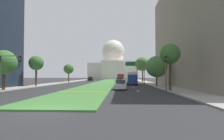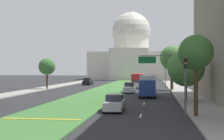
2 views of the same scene
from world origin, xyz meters
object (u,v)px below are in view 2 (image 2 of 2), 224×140
(overhead_guide_sign, at_px, (159,66))
(sedan_midblock, at_px, (129,88))
(traffic_light_near_right, at_px, (185,79))
(city_bus, at_px, (138,79))
(street_tree_left_far, at_px, (47,67))
(street_tree_right_near, at_px, (196,53))
(sedan_far_horizon, at_px, (88,82))
(sedan_distant, at_px, (138,84))
(sedan_lead_stopped, at_px, (115,103))
(street_tree_right_far, at_px, (172,58))
(sedan_very_far, at_px, (141,80))
(traffic_light_far_right, at_px, (165,73))
(street_tree_right_mid, at_px, (186,68))
(capitol_building, at_px, (131,53))
(box_truck_delivery, at_px, (148,86))

(overhead_guide_sign, bearing_deg, sedan_midblock, 145.77)
(traffic_light_near_right, bearing_deg, city_bus, 96.90)
(street_tree_left_far, bearing_deg, overhead_guide_sign, -25.49)
(street_tree_right_near, bearing_deg, sedan_far_horizon, 110.87)
(overhead_guide_sign, bearing_deg, sedan_far_horizon, 121.05)
(traffic_light_near_right, distance_m, sedan_far_horizon, 58.54)
(street_tree_right_near, height_order, sedan_distant, street_tree_right_near)
(sedan_lead_stopped, bearing_deg, overhead_guide_sign, 77.61)
(overhead_guide_sign, distance_m, street_tree_right_far, 11.55)
(sedan_far_horizon, bearing_deg, street_tree_left_far, -103.67)
(sedan_very_far, bearing_deg, traffic_light_far_right, -74.35)
(street_tree_right_near, height_order, sedan_midblock, street_tree_right_near)
(street_tree_right_near, relative_size, sedan_lead_stopped, 1.62)
(street_tree_right_mid, bearing_deg, capitol_building, 98.43)
(traffic_light_far_right, xyz_separation_m, sedan_midblock, (-6.68, -16.57, -2.46))
(overhead_guide_sign, bearing_deg, traffic_light_near_right, -86.20)
(sedan_lead_stopped, distance_m, sedan_very_far, 63.02)
(sedan_very_far, bearing_deg, street_tree_right_far, -76.86)
(box_truck_delivery, bearing_deg, capitol_building, 95.74)
(traffic_light_near_right, height_order, street_tree_right_near, street_tree_right_near)
(street_tree_left_far, xyz_separation_m, sedan_midblock, (17.16, -7.17, -3.74))
(traffic_light_near_right, bearing_deg, box_truck_delivery, 98.92)
(street_tree_right_near, distance_m, sedan_far_horizon, 57.31)
(traffic_light_near_right, bearing_deg, sedan_lead_stopped, 141.42)
(traffic_light_near_right, height_order, traffic_light_far_right, same)
(sedan_far_horizon, xyz_separation_m, sedan_very_far, (13.11, 12.87, -0.09))
(sedan_midblock, bearing_deg, sedan_far_horizon, 116.04)
(sedan_lead_stopped, height_order, sedan_very_far, sedan_lead_stopped)
(city_bus, bearing_deg, street_tree_left_far, -137.95)
(traffic_light_far_right, height_order, city_bus, traffic_light_far_right)
(overhead_guide_sign, xyz_separation_m, sedan_far_horizon, (-17.58, 29.20, -3.77))
(overhead_guide_sign, height_order, sedan_distant, overhead_guide_sign)
(traffic_light_near_right, relative_size, street_tree_right_far, 0.60)
(traffic_light_near_right, relative_size, sedan_lead_stopped, 1.19)
(street_tree_right_far, relative_size, sedan_lead_stopped, 1.98)
(street_tree_right_near, bearing_deg, capitol_building, 97.14)
(sedan_very_far, xyz_separation_m, box_truck_delivery, (2.78, -46.32, 0.90))
(capitol_building, relative_size, street_tree_right_mid, 4.85)
(traffic_light_far_right, relative_size, box_truck_delivery, 0.81)
(traffic_light_far_right, distance_m, sedan_lead_stopped, 41.46)
(capitol_building, relative_size, city_bus, 2.90)
(street_tree_left_far, bearing_deg, sedan_distant, 22.20)
(street_tree_right_near, height_order, sedan_lead_stopped, street_tree_right_near)
(traffic_light_far_right, bearing_deg, sedan_midblock, -111.97)
(sedan_lead_stopped, height_order, city_bus, city_bus)
(street_tree_right_near, distance_m, sedan_lead_stopped, 9.33)
(city_bus, bearing_deg, sedan_far_horizon, 167.56)
(traffic_light_near_right, xyz_separation_m, sedan_midblock, (-6.68, 29.38, -2.46))
(sedan_far_horizon, relative_size, sedan_very_far, 1.02)
(street_tree_right_far, relative_size, sedan_distant, 1.89)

